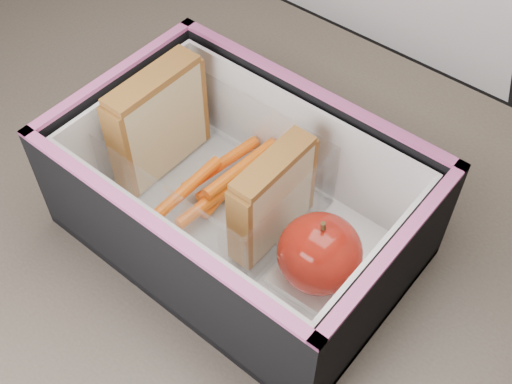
% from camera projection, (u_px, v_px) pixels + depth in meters
% --- Properties ---
extents(kitchen_table, '(1.20, 0.80, 0.75)m').
position_uv_depth(kitchen_table, '(205.00, 306.00, 0.67)').
color(kitchen_table, brown).
rests_on(kitchen_table, ground).
extents(lunch_bag, '(0.31, 0.31, 0.29)m').
position_uv_depth(lunch_bag, '(244.00, 188.00, 0.57)').
color(lunch_bag, black).
rests_on(lunch_bag, kitchen_table).
extents(plastic_tub, '(0.19, 0.13, 0.08)m').
position_uv_depth(plastic_tub, '(214.00, 170.00, 0.60)').
color(plastic_tub, white).
rests_on(plastic_tub, lunch_bag).
extents(sandwich_left, '(0.03, 0.10, 0.11)m').
position_uv_depth(sandwich_left, '(159.00, 122.00, 0.62)').
color(sandwich_left, beige).
rests_on(sandwich_left, plastic_tub).
extents(sandwich_right, '(0.02, 0.09, 0.10)m').
position_uv_depth(sandwich_right, '(273.00, 198.00, 0.56)').
color(sandwich_right, beige).
rests_on(sandwich_right, plastic_tub).
extents(carrot_sticks, '(0.05, 0.15, 0.03)m').
position_uv_depth(carrot_sticks, '(222.00, 179.00, 0.62)').
color(carrot_sticks, orange).
rests_on(carrot_sticks, plastic_tub).
extents(paper_napkin, '(0.07, 0.08, 0.01)m').
position_uv_depth(paper_napkin, '(321.00, 273.00, 0.57)').
color(paper_napkin, white).
rests_on(paper_napkin, lunch_bag).
extents(red_apple, '(0.08, 0.08, 0.08)m').
position_uv_depth(red_apple, '(320.00, 253.00, 0.54)').
color(red_apple, maroon).
rests_on(red_apple, paper_napkin).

